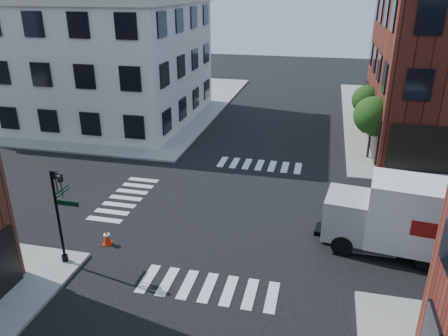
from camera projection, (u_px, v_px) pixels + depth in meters
name	position (u px, v px, depth m)	size (l,w,h in m)	color
ground	(240.00, 211.00, 24.64)	(120.00, 120.00, 0.00)	black
sidewalk_nw	(90.00, 101.00, 47.91)	(30.00, 30.00, 0.15)	gray
building_nw	(76.00, 58.00, 40.90)	(22.00, 16.00, 11.00)	silver
tree_near	(373.00, 118.00, 30.80)	(2.69, 2.69, 4.49)	black
tree_far	(367.00, 101.00, 36.30)	(2.43, 2.43, 4.07)	black
signal_pole	(60.00, 207.00, 18.96)	(1.29, 1.24, 4.60)	black
box_truck	(419.00, 219.00, 19.82)	(8.40, 3.47, 3.71)	silver
traffic_cone	(107.00, 237.00, 21.33)	(0.52, 0.52, 0.79)	red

